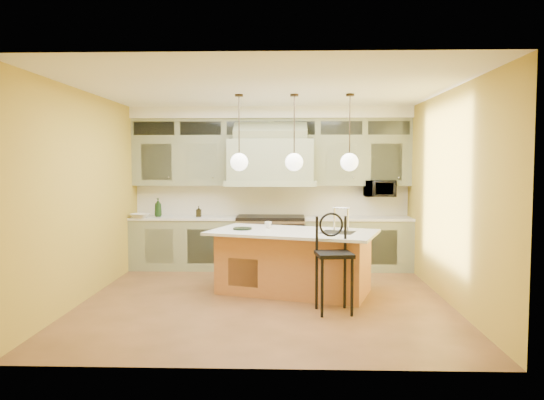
{
  "coord_description": "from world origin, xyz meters",
  "views": [
    {
      "loc": [
        0.32,
        -7.28,
        1.91
      ],
      "look_at": [
        0.07,
        0.7,
        1.35
      ],
      "focal_mm": 35.0,
      "sensor_mm": 36.0,
      "label": 1
    }
  ],
  "objects_px": {
    "counter_stool": "(333,256)",
    "microwave": "(380,189)",
    "range": "(271,242)",
    "kitchen_island": "(294,261)"
  },
  "relations": [
    {
      "from": "range",
      "to": "counter_stool",
      "type": "height_order",
      "value": "counter_stool"
    },
    {
      "from": "counter_stool",
      "to": "range",
      "type": "bearing_deg",
      "value": 100.69
    },
    {
      "from": "kitchen_island",
      "to": "counter_stool",
      "type": "distance_m",
      "value": 1.15
    },
    {
      "from": "kitchen_island",
      "to": "counter_stool",
      "type": "xyz_separation_m",
      "value": [
        0.49,
        -1.01,
        0.26
      ]
    },
    {
      "from": "kitchen_island",
      "to": "microwave",
      "type": "height_order",
      "value": "microwave"
    },
    {
      "from": "kitchen_island",
      "to": "counter_stool",
      "type": "height_order",
      "value": "kitchen_island"
    },
    {
      "from": "counter_stool",
      "to": "microwave",
      "type": "distance_m",
      "value": 3.1
    },
    {
      "from": "kitchen_island",
      "to": "microwave",
      "type": "distance_m",
      "value": 2.58
    },
    {
      "from": "counter_stool",
      "to": "microwave",
      "type": "bearing_deg",
      "value": 62.04
    },
    {
      "from": "range",
      "to": "microwave",
      "type": "xyz_separation_m",
      "value": [
        1.95,
        0.11,
        0.96
      ]
    }
  ]
}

